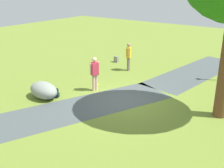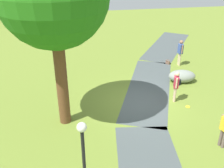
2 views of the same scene
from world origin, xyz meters
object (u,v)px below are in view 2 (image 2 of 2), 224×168
Objects in this scene: handbag_on_grass at (168,62)px; lawn_boulder at (182,76)px; lamp_post at (84,157)px; frisbee_on_grass at (188,107)px; woman_with_handbag at (180,51)px; passerby_on_path at (176,85)px; backpack_by_boulder at (178,82)px.

lawn_boulder is at bearing 175.73° from handbag_on_grass.
lamp_post is 7.67m from frisbee_on_grass.
handbag_on_grass is (10.37, -6.77, -1.81)m from lamp_post.
lawn_boulder is 0.97× the size of woman_with_handbag.
passerby_on_path is (-4.56, 2.23, -0.08)m from woman_with_handbag.
lamp_post is 9.64m from backpack_by_boulder.
woman_with_handbag reaches higher than frisbee_on_grass.
woman_with_handbag is 5.08m from passerby_on_path.
frisbee_on_grass is (-0.70, -0.47, -0.98)m from passerby_on_path.
passerby_on_path is at bearing 153.94° from woman_with_handbag.
lamp_post is 8.65× the size of handbag_on_grass.
woman_with_handbag is 5.65m from frisbee_on_grass.
woman_with_handbag is 1.07× the size of passerby_on_path.
lamp_post is 12.52m from handbag_on_grass.
backpack_by_boulder is at bearing 169.05° from handbag_on_grass.
handbag_on_grass is 1.59× the size of frisbee_on_grass.
backpack_by_boulder is at bearing 131.31° from lawn_boulder.
passerby_on_path reaches higher than backpack_by_boulder.
frisbee_on_grass is (4.77, -5.68, -1.94)m from lamp_post.
lawn_boulder is 1.04× the size of passerby_on_path.
woman_with_handbag is at bearing -26.06° from passerby_on_path.
lamp_post reaches higher than passerby_on_path.
lamp_post is 7.62m from passerby_on_path.
frisbee_on_grass is at bearing 169.05° from handbag_on_grass.
handbag_on_grass is at bearing -10.95° from backpack_by_boulder.
frisbee_on_grass is (-2.79, 0.87, -0.36)m from lawn_boulder.
passerby_on_path is at bearing -43.64° from lamp_post.
woman_with_handbag reaches higher than passerby_on_path.
woman_with_handbag is (10.04, -7.45, -0.88)m from lamp_post.
lawn_boulder is 2.72m from woman_with_handbag.
lamp_post is 1.72× the size of woman_with_handbag.
handbag_on_grass is 0.90× the size of backpack_by_boulder.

